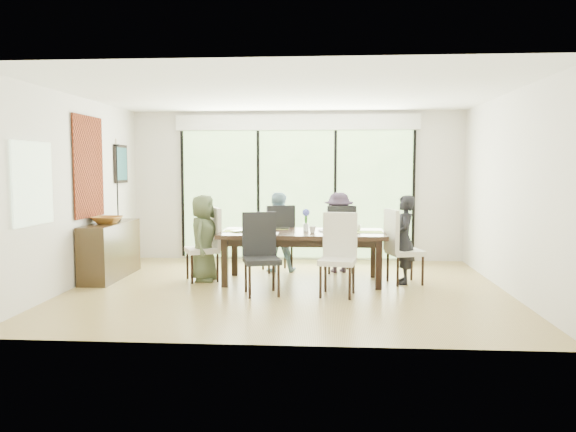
# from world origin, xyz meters

# --- Properties ---
(floor) EXTENTS (6.00, 5.00, 0.01)m
(floor) POSITION_xyz_m (0.00, 0.00, -0.01)
(floor) COLOR olive
(floor) RESTS_ON ground
(ceiling) EXTENTS (6.00, 5.00, 0.01)m
(ceiling) POSITION_xyz_m (0.00, 0.00, 2.71)
(ceiling) COLOR white
(ceiling) RESTS_ON wall_back
(wall_back) EXTENTS (6.00, 0.02, 2.70)m
(wall_back) POSITION_xyz_m (0.00, 2.51, 1.35)
(wall_back) COLOR beige
(wall_back) RESTS_ON floor
(wall_front) EXTENTS (6.00, 0.02, 2.70)m
(wall_front) POSITION_xyz_m (0.00, -2.51, 1.35)
(wall_front) COLOR silver
(wall_front) RESTS_ON floor
(wall_left) EXTENTS (0.02, 5.00, 2.70)m
(wall_left) POSITION_xyz_m (-3.01, 0.00, 1.35)
(wall_left) COLOR silver
(wall_left) RESTS_ON floor
(wall_right) EXTENTS (0.02, 5.00, 2.70)m
(wall_right) POSITION_xyz_m (3.01, 0.00, 1.35)
(wall_right) COLOR beige
(wall_right) RESTS_ON floor
(glass_doors) EXTENTS (4.20, 0.02, 2.30)m
(glass_doors) POSITION_xyz_m (0.00, 2.47, 1.20)
(glass_doors) COLOR #598C3F
(glass_doors) RESTS_ON wall_back
(blinds_header) EXTENTS (4.40, 0.06, 0.28)m
(blinds_header) POSITION_xyz_m (0.00, 2.46, 2.50)
(blinds_header) COLOR white
(blinds_header) RESTS_ON wall_back
(mullion_a) EXTENTS (0.05, 0.04, 2.30)m
(mullion_a) POSITION_xyz_m (-2.10, 2.46, 1.20)
(mullion_a) COLOR black
(mullion_a) RESTS_ON wall_back
(mullion_b) EXTENTS (0.05, 0.04, 2.30)m
(mullion_b) POSITION_xyz_m (-0.70, 2.46, 1.20)
(mullion_b) COLOR black
(mullion_b) RESTS_ON wall_back
(mullion_c) EXTENTS (0.05, 0.04, 2.30)m
(mullion_c) POSITION_xyz_m (0.70, 2.46, 1.20)
(mullion_c) COLOR black
(mullion_c) RESTS_ON wall_back
(mullion_d) EXTENTS (0.05, 0.04, 2.30)m
(mullion_d) POSITION_xyz_m (2.10, 2.46, 1.20)
(mullion_d) COLOR black
(mullion_d) RESTS_ON wall_back
(side_window) EXTENTS (0.02, 0.90, 1.00)m
(side_window) POSITION_xyz_m (-2.97, -1.20, 1.50)
(side_window) COLOR #8CAD7F
(side_window) RESTS_ON wall_left
(deck) EXTENTS (6.00, 1.80, 0.10)m
(deck) POSITION_xyz_m (0.00, 3.40, -0.05)
(deck) COLOR brown
(deck) RESTS_ON ground
(rail_top) EXTENTS (6.00, 0.08, 0.06)m
(rail_top) POSITION_xyz_m (0.00, 4.20, 0.55)
(rail_top) COLOR #533223
(rail_top) RESTS_ON deck
(foliage_left) EXTENTS (3.20, 3.20, 3.20)m
(foliage_left) POSITION_xyz_m (-1.80, 5.20, 1.44)
(foliage_left) COLOR #14380F
(foliage_left) RESTS_ON ground
(foliage_mid) EXTENTS (4.00, 4.00, 4.00)m
(foliage_mid) POSITION_xyz_m (0.40, 5.80, 1.80)
(foliage_mid) COLOR #14380F
(foliage_mid) RESTS_ON ground
(foliage_right) EXTENTS (2.80, 2.80, 2.80)m
(foliage_right) POSITION_xyz_m (2.20, 5.00, 1.26)
(foliage_right) COLOR #14380F
(foliage_right) RESTS_ON ground
(foliage_far) EXTENTS (3.60, 3.60, 3.60)m
(foliage_far) POSITION_xyz_m (-0.60, 6.50, 1.62)
(foliage_far) COLOR #14380F
(foliage_far) RESTS_ON ground
(table_top) EXTENTS (2.40, 1.10, 0.06)m
(table_top) POSITION_xyz_m (0.20, 0.49, 0.72)
(table_top) COLOR black
(table_top) RESTS_ON floor
(table_apron) EXTENTS (2.20, 0.90, 0.10)m
(table_apron) POSITION_xyz_m (0.20, 0.49, 0.63)
(table_apron) COLOR black
(table_apron) RESTS_ON floor
(table_leg_fl) EXTENTS (0.09, 0.09, 0.69)m
(table_leg_fl) POSITION_xyz_m (-0.88, 0.06, 0.34)
(table_leg_fl) COLOR black
(table_leg_fl) RESTS_ON floor
(table_leg_fr) EXTENTS (0.09, 0.09, 0.69)m
(table_leg_fr) POSITION_xyz_m (1.28, 0.06, 0.34)
(table_leg_fr) COLOR black
(table_leg_fr) RESTS_ON floor
(table_leg_bl) EXTENTS (0.09, 0.09, 0.69)m
(table_leg_bl) POSITION_xyz_m (-0.88, 0.92, 0.34)
(table_leg_bl) COLOR black
(table_leg_bl) RESTS_ON floor
(table_leg_br) EXTENTS (0.09, 0.09, 0.69)m
(table_leg_br) POSITION_xyz_m (1.28, 0.92, 0.34)
(table_leg_br) COLOR black
(table_leg_br) RESTS_ON floor
(chair_left_end) EXTENTS (0.61, 0.61, 1.10)m
(chair_left_end) POSITION_xyz_m (-1.30, 0.49, 0.55)
(chair_left_end) COLOR silver
(chair_left_end) RESTS_ON floor
(chair_right_end) EXTENTS (0.57, 0.57, 1.10)m
(chair_right_end) POSITION_xyz_m (1.70, 0.49, 0.55)
(chair_right_end) COLOR beige
(chair_right_end) RESTS_ON floor
(chair_far_left) EXTENTS (0.59, 0.59, 1.10)m
(chair_far_left) POSITION_xyz_m (-0.25, 1.34, 0.55)
(chair_far_left) COLOR black
(chair_far_left) RESTS_ON floor
(chair_far_right) EXTENTS (0.54, 0.54, 1.10)m
(chair_far_right) POSITION_xyz_m (0.75, 1.34, 0.55)
(chair_far_right) COLOR black
(chair_far_right) RESTS_ON floor
(chair_near_left) EXTENTS (0.57, 0.57, 1.10)m
(chair_near_left) POSITION_xyz_m (-0.30, -0.38, 0.55)
(chair_near_left) COLOR black
(chair_near_left) RESTS_ON floor
(chair_near_right) EXTENTS (0.53, 0.53, 1.10)m
(chair_near_right) POSITION_xyz_m (0.70, -0.38, 0.55)
(chair_near_right) COLOR silver
(chair_near_right) RESTS_ON floor
(person_left_end) EXTENTS (0.42, 0.63, 1.29)m
(person_left_end) POSITION_xyz_m (-1.28, 0.49, 0.64)
(person_left_end) COLOR #495538
(person_left_end) RESTS_ON floor
(person_right_end) EXTENTS (0.42, 0.63, 1.29)m
(person_right_end) POSITION_xyz_m (1.68, 0.49, 0.64)
(person_right_end) COLOR black
(person_right_end) RESTS_ON floor
(person_far_left) EXTENTS (0.63, 0.43, 1.29)m
(person_far_left) POSITION_xyz_m (-0.25, 1.32, 0.64)
(person_far_left) COLOR #80A6B9
(person_far_left) RESTS_ON floor
(person_far_right) EXTENTS (0.68, 0.52, 1.29)m
(person_far_right) POSITION_xyz_m (0.75, 1.32, 0.64)
(person_far_right) COLOR #2D2132
(person_far_right) RESTS_ON floor
(placemat_left) EXTENTS (0.44, 0.32, 0.01)m
(placemat_left) POSITION_xyz_m (-0.75, 0.49, 0.75)
(placemat_left) COLOR #8FA33A
(placemat_left) RESTS_ON table_top
(placemat_right) EXTENTS (0.44, 0.32, 0.01)m
(placemat_right) POSITION_xyz_m (1.15, 0.49, 0.75)
(placemat_right) COLOR olive
(placemat_right) RESTS_ON table_top
(placemat_far_l) EXTENTS (0.44, 0.32, 0.01)m
(placemat_far_l) POSITION_xyz_m (-0.25, 0.89, 0.75)
(placemat_far_l) COLOR #9BB440
(placemat_far_l) RESTS_ON table_top
(placemat_far_r) EXTENTS (0.44, 0.32, 0.01)m
(placemat_far_r) POSITION_xyz_m (0.75, 0.89, 0.75)
(placemat_far_r) COLOR #7AB440
(placemat_far_r) RESTS_ON table_top
(placemat_paper) EXTENTS (0.44, 0.32, 0.01)m
(placemat_paper) POSITION_xyz_m (-0.35, 0.19, 0.75)
(placemat_paper) COLOR white
(placemat_paper) RESTS_ON table_top
(tablet_far_l) EXTENTS (0.26, 0.18, 0.01)m
(tablet_far_l) POSITION_xyz_m (-0.15, 0.84, 0.76)
(tablet_far_l) COLOR black
(tablet_far_l) RESTS_ON table_top
(tablet_far_r) EXTENTS (0.24, 0.17, 0.01)m
(tablet_far_r) POSITION_xyz_m (0.70, 0.84, 0.76)
(tablet_far_r) COLOR black
(tablet_far_r) RESTS_ON table_top
(papers) EXTENTS (0.30, 0.22, 0.00)m
(papers) POSITION_xyz_m (0.90, 0.44, 0.75)
(papers) COLOR white
(papers) RESTS_ON table_top
(platter_base) EXTENTS (0.26, 0.26, 0.02)m
(platter_base) POSITION_xyz_m (-0.35, 0.19, 0.77)
(platter_base) COLOR white
(platter_base) RESTS_ON table_top
(platter_snacks) EXTENTS (0.20, 0.20, 0.01)m
(platter_snacks) POSITION_xyz_m (-0.35, 0.19, 0.79)
(platter_snacks) COLOR orange
(platter_snacks) RESTS_ON table_top
(vase) EXTENTS (0.08, 0.08, 0.12)m
(vase) POSITION_xyz_m (0.25, 0.54, 0.81)
(vase) COLOR silver
(vase) RESTS_ON table_top
(hyacinth_stems) EXTENTS (0.04, 0.04, 0.16)m
(hyacinth_stems) POSITION_xyz_m (0.25, 0.54, 0.93)
(hyacinth_stems) COLOR #337226
(hyacinth_stems) RESTS_ON table_top
(hyacinth_blooms) EXTENTS (0.11, 0.11, 0.11)m
(hyacinth_blooms) POSITION_xyz_m (0.25, 0.54, 1.03)
(hyacinth_blooms) COLOR #5259CE
(hyacinth_blooms) RESTS_ON table_top
(laptop) EXTENTS (0.38, 0.38, 0.03)m
(laptop) POSITION_xyz_m (-0.65, 0.39, 0.76)
(laptop) COLOR silver
(laptop) RESTS_ON table_top
(cup_a) EXTENTS (0.16, 0.16, 0.10)m
(cup_a) POSITION_xyz_m (-0.50, 0.64, 0.80)
(cup_a) COLOR white
(cup_a) RESTS_ON table_top
(cup_b) EXTENTS (0.14, 0.14, 0.09)m
(cup_b) POSITION_xyz_m (0.35, 0.39, 0.80)
(cup_b) COLOR white
(cup_b) RESTS_ON table_top
(cup_c) EXTENTS (0.17, 0.17, 0.10)m
(cup_c) POSITION_xyz_m (1.00, 0.59, 0.80)
(cup_c) COLOR white
(cup_c) RESTS_ON table_top
(book) EXTENTS (0.21, 0.26, 0.02)m
(book) POSITION_xyz_m (0.45, 0.54, 0.76)
(book) COLOR white
(book) RESTS_ON table_top
(sideboard) EXTENTS (0.42, 1.50, 0.85)m
(sideboard) POSITION_xyz_m (-2.76, 0.61, 0.42)
(sideboard) COLOR black
(sideboard) RESTS_ON floor
(bowl) EXTENTS (0.45, 0.45, 0.11)m
(bowl) POSITION_xyz_m (-2.76, 0.51, 0.90)
(bowl) COLOR brown
(bowl) RESTS_ON sideboard
(candlestick_base) EXTENTS (0.09, 0.09, 0.04)m
(candlestick_base) POSITION_xyz_m (-2.76, 0.96, 0.86)
(candlestick_base) COLOR black
(candlestick_base) RESTS_ON sideboard
(candlestick_shaft) EXTENTS (0.02, 0.02, 1.17)m
(candlestick_shaft) POSITION_xyz_m (-2.76, 0.96, 1.46)
(candlestick_shaft) COLOR black
(candlestick_shaft) RESTS_ON sideboard
(candlestick_pan) EXTENTS (0.09, 0.09, 0.03)m
(candlestick_pan) POSITION_xyz_m (-2.76, 0.96, 2.04)
(candlestick_pan) COLOR black
(candlestick_pan) RESTS_ON sideboard
(candle) EXTENTS (0.03, 0.03, 0.09)m
(candle) POSITION_xyz_m (-2.76, 0.96, 2.10)
(candle) COLOR silver
(candle) RESTS_ON sideboard
(tapestry) EXTENTS (0.02, 1.00, 1.50)m
(tapestry) POSITION_xyz_m (-2.97, 0.40, 1.70)
(tapestry) COLOR maroon
(tapestry) RESTS_ON wall_left
(art_frame) EXTENTS (0.03, 0.55, 0.65)m
(art_frame) POSITION_xyz_m (-2.97, 1.70, 1.75)
(art_frame) COLOR black
(art_frame) RESTS_ON wall_left
(art_canvas) EXTENTS (0.01, 0.45, 0.55)m
(art_canvas) POSITION_xyz_m (-2.95, 1.70, 1.75)
(art_canvas) COLOR #174249
(art_canvas) RESTS_ON wall_left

